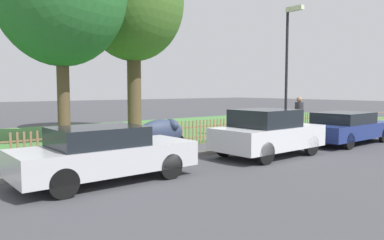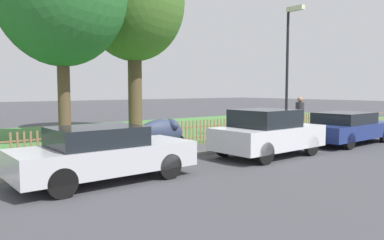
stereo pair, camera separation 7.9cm
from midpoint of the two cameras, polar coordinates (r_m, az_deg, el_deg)
ground_plane at (r=13.37m, az=7.71°, el=-4.53°), size 120.00×120.00×0.00m
kerb_stone at (r=13.43m, az=7.41°, el=-4.23°), size 39.32×0.20×0.12m
grass_strip at (r=19.36m, az=-8.50°, el=-1.66°), size 39.32×10.93×0.01m
park_fence at (r=14.84m, az=1.90°, el=-1.75°), size 39.32×0.05×0.93m
parked_car_silver_hatchback at (r=8.88m, az=-13.45°, el=-4.94°), size 4.17×1.74×1.29m
parked_car_black_saloon at (r=12.12m, az=11.24°, el=-1.91°), size 3.78×1.94×1.50m
parked_car_navy_estate at (r=15.93m, az=22.22°, el=-1.02°), size 4.55×1.99×1.24m
covered_motorcycle at (r=12.36m, az=-4.80°, el=-2.00°), size 1.88×0.77×1.15m
tree_mid_park at (r=19.01m, az=-9.08°, el=17.12°), size 4.88×4.88×9.11m
pedestrian_near_fence at (r=16.85m, az=15.85°, el=0.75°), size 0.45×0.45×1.81m
street_lamp at (r=16.07m, az=14.40°, el=9.27°), size 0.20×0.79×5.46m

